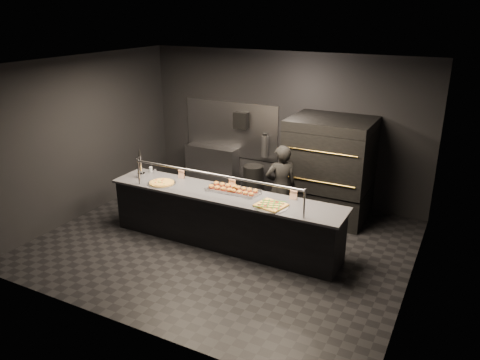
{
  "coord_description": "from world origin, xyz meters",
  "views": [
    {
      "loc": [
        3.52,
        -6.21,
        3.8
      ],
      "look_at": [
        0.2,
        0.2,
        1.12
      ],
      "focal_mm": 35.0,
      "sensor_mm": 36.0,
      "label": 1
    }
  ],
  "objects_px": {
    "service_counter": "(224,218)",
    "slider_tray_a": "(223,187)",
    "square_pizza": "(271,205)",
    "beer_tap": "(141,169)",
    "worker": "(281,187)",
    "round_pizza": "(162,183)",
    "slider_tray_b": "(245,192)",
    "trash_bin": "(253,182)",
    "pizza_oven": "(329,168)",
    "fire_extinguisher": "(265,146)",
    "prep_shelf": "(212,166)",
    "towel_dispenser": "(241,120)"
  },
  "relations": [
    {
      "from": "service_counter",
      "to": "slider_tray_a",
      "type": "height_order",
      "value": "service_counter"
    },
    {
      "from": "service_counter",
      "to": "fire_extinguisher",
      "type": "height_order",
      "value": "service_counter"
    },
    {
      "from": "towel_dispenser",
      "to": "fire_extinguisher",
      "type": "relative_size",
      "value": 0.69
    },
    {
      "from": "prep_shelf",
      "to": "trash_bin",
      "type": "relative_size",
      "value": 1.72
    },
    {
      "from": "prep_shelf",
      "to": "trash_bin",
      "type": "bearing_deg",
      "value": -12.21
    },
    {
      "from": "round_pizza",
      "to": "towel_dispenser",
      "type": "bearing_deg",
      "value": 83.97
    },
    {
      "from": "round_pizza",
      "to": "worker",
      "type": "height_order",
      "value": "worker"
    },
    {
      "from": "slider_tray_b",
      "to": "worker",
      "type": "relative_size",
      "value": 0.35
    },
    {
      "from": "slider_tray_a",
      "to": "beer_tap",
      "type": "bearing_deg",
      "value": -173.95
    },
    {
      "from": "round_pizza",
      "to": "slider_tray_a",
      "type": "relative_size",
      "value": 0.84
    },
    {
      "from": "trash_bin",
      "to": "worker",
      "type": "distance_m",
      "value": 1.54
    },
    {
      "from": "fire_extinguisher",
      "to": "trash_bin",
      "type": "bearing_deg",
      "value": -107.71
    },
    {
      "from": "slider_tray_b",
      "to": "square_pizza",
      "type": "bearing_deg",
      "value": -26.33
    },
    {
      "from": "round_pizza",
      "to": "slider_tray_b",
      "type": "height_order",
      "value": "slider_tray_b"
    },
    {
      "from": "pizza_oven",
      "to": "prep_shelf",
      "type": "bearing_deg",
      "value": 171.46
    },
    {
      "from": "round_pizza",
      "to": "square_pizza",
      "type": "relative_size",
      "value": 0.91
    },
    {
      "from": "service_counter",
      "to": "beer_tap",
      "type": "bearing_deg",
      "value": -179.41
    },
    {
      "from": "beer_tap",
      "to": "worker",
      "type": "xyz_separation_m",
      "value": [
        2.28,
        1.04,
        -0.3
      ]
    },
    {
      "from": "prep_shelf",
      "to": "beer_tap",
      "type": "relative_size",
      "value": 2.21
    },
    {
      "from": "towel_dispenser",
      "to": "slider_tray_a",
      "type": "xyz_separation_m",
      "value": [
        0.8,
        -2.24,
        -0.6
      ]
    },
    {
      "from": "fire_extinguisher",
      "to": "service_counter",
      "type": "bearing_deg",
      "value": -81.7
    },
    {
      "from": "service_counter",
      "to": "square_pizza",
      "type": "xyz_separation_m",
      "value": [
        0.92,
        -0.15,
        0.47
      ]
    },
    {
      "from": "slider_tray_a",
      "to": "service_counter",
      "type": "bearing_deg",
      "value": -56.33
    },
    {
      "from": "prep_shelf",
      "to": "worker",
      "type": "height_order",
      "value": "worker"
    },
    {
      "from": "towel_dispenser",
      "to": "prep_shelf",
      "type": "bearing_deg",
      "value": -174.29
    },
    {
      "from": "slider_tray_a",
      "to": "worker",
      "type": "height_order",
      "value": "worker"
    },
    {
      "from": "towel_dispenser",
      "to": "slider_tray_a",
      "type": "relative_size",
      "value": 0.6
    },
    {
      "from": "worker",
      "to": "service_counter",
      "type": "bearing_deg",
      "value": 21.53
    },
    {
      "from": "beer_tap",
      "to": "round_pizza",
      "type": "distance_m",
      "value": 0.55
    },
    {
      "from": "service_counter",
      "to": "slider_tray_a",
      "type": "bearing_deg",
      "value": 123.67
    },
    {
      "from": "worker",
      "to": "beer_tap",
      "type": "bearing_deg",
      "value": -13.87
    },
    {
      "from": "towel_dispenser",
      "to": "beer_tap",
      "type": "height_order",
      "value": "towel_dispenser"
    },
    {
      "from": "service_counter",
      "to": "slider_tray_b",
      "type": "relative_size",
      "value": 7.55
    },
    {
      "from": "service_counter",
      "to": "fire_extinguisher",
      "type": "xyz_separation_m",
      "value": [
        -0.35,
        2.4,
        0.6
      ]
    },
    {
      "from": "prep_shelf",
      "to": "round_pizza",
      "type": "relative_size",
      "value": 2.44
    },
    {
      "from": "service_counter",
      "to": "beer_tap",
      "type": "height_order",
      "value": "beer_tap"
    },
    {
      "from": "worker",
      "to": "round_pizza",
      "type": "bearing_deg",
      "value": -5.48
    },
    {
      "from": "service_counter",
      "to": "trash_bin",
      "type": "relative_size",
      "value": 5.88
    },
    {
      "from": "slider_tray_a",
      "to": "trash_bin",
      "type": "xyz_separation_m",
      "value": [
        -0.35,
        1.92,
        -0.6
      ]
    },
    {
      "from": "beer_tap",
      "to": "worker",
      "type": "height_order",
      "value": "worker"
    },
    {
      "from": "pizza_oven",
      "to": "slider_tray_a",
      "type": "bearing_deg",
      "value": -126.62
    },
    {
      "from": "worker",
      "to": "pizza_oven",
      "type": "bearing_deg",
      "value": -163.27
    },
    {
      "from": "prep_shelf",
      "to": "slider_tray_a",
      "type": "bearing_deg",
      "value": -55.35
    },
    {
      "from": "towel_dispenser",
      "to": "round_pizza",
      "type": "height_order",
      "value": "towel_dispenser"
    },
    {
      "from": "service_counter",
      "to": "slider_tray_a",
      "type": "distance_m",
      "value": 0.52
    },
    {
      "from": "pizza_oven",
      "to": "prep_shelf",
      "type": "height_order",
      "value": "pizza_oven"
    },
    {
      "from": "prep_shelf",
      "to": "pizza_oven",
      "type": "bearing_deg",
      "value": -8.54
    },
    {
      "from": "slider_tray_a",
      "to": "slider_tray_b",
      "type": "height_order",
      "value": "slider_tray_a"
    },
    {
      "from": "prep_shelf",
      "to": "towel_dispenser",
      "type": "bearing_deg",
      "value": 5.71
    },
    {
      "from": "fire_extinguisher",
      "to": "square_pizza",
      "type": "relative_size",
      "value": 0.94
    }
  ]
}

